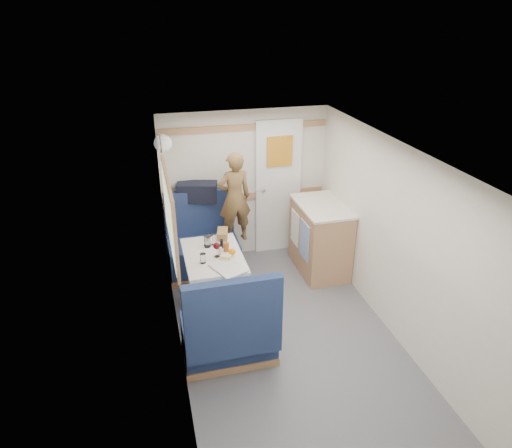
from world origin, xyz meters
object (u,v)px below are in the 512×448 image
object	(u,v)px
tray	(228,268)
cheese_block	(226,257)
tumbler_left	(203,258)
tumbler_right	(210,240)
bench_near	(230,336)
galley_counter	(320,237)
duffel_bag	(197,192)
salt_grinder	(220,252)
beer_glass	(226,247)
wine_glass	(217,246)
bench_far	(203,251)
dome_light	(163,143)
pepper_grinder	(222,244)
person	(234,198)
tumbler_mid	(207,242)
dinette_table	(214,267)
bread_loaf	(222,234)
orange_fruit	(232,252)

from	to	relation	value
tray	cheese_block	world-z (taller)	cheese_block
tumbler_left	tumbler_right	world-z (taller)	tumbler_right
bench_near	tumbler_left	size ratio (longest dim) A/B	9.86
galley_counter	duffel_bag	distance (m)	1.67
tumbler_left	tumbler_right	bearing A→B (deg)	70.52
duffel_bag	salt_grinder	xyz separation A→B (m)	(0.08, -1.16, -0.25)
beer_glass	wine_glass	bearing A→B (deg)	-141.23
wine_glass	duffel_bag	bearing A→B (deg)	91.91
bench_far	duffel_bag	bearing A→B (deg)	91.25
bench_far	tumbler_left	bearing A→B (deg)	-97.28
dome_light	beer_glass	distance (m)	1.38
duffel_bag	pepper_grinder	distance (m)	1.03
person	duffel_bag	world-z (taller)	person
duffel_bag	tumbler_right	xyz separation A→B (m)	(0.01, -0.89, -0.24)
cheese_block	tumbler_mid	bearing A→B (deg)	112.38
tumbler_right	beer_glass	distance (m)	0.24
dinette_table	wine_glass	distance (m)	0.28
wine_glass	salt_grinder	xyz separation A→B (m)	(0.04, 0.01, -0.07)
cheese_block	bench_far	bearing A→B (deg)	96.29
dome_light	pepper_grinder	xyz separation A→B (m)	(0.51, -0.72, -0.98)
wine_glass	tumbler_mid	world-z (taller)	wine_glass
dinette_table	dome_light	bearing A→B (deg)	114.65
dinette_table	pepper_grinder	xyz separation A→B (m)	(0.12, 0.13, 0.20)
galley_counter	wine_glass	distance (m)	1.60
dome_light	salt_grinder	distance (m)	1.41
tumbler_left	person	bearing A→B (deg)	60.22
tumbler_mid	bread_loaf	size ratio (longest dim) A/B	0.56
bench_near	tumbler_right	distance (m)	1.20
orange_fruit	beer_glass	size ratio (longest dim) A/B	0.77
cheese_block	orange_fruit	bearing A→B (deg)	37.55
person	wine_glass	bearing A→B (deg)	58.65
tumbler_right	dome_light	bearing A→B (deg)	122.77
beer_glass	bread_loaf	bearing A→B (deg)	86.55
person	tray	bearing A→B (deg)	67.35
dome_light	pepper_grinder	distance (m)	1.32
tray	pepper_grinder	world-z (taller)	pepper_grinder
dinette_table	cheese_block	bearing A→B (deg)	-53.81
tumbler_right	duffel_bag	bearing A→B (deg)	90.75
bench_far	orange_fruit	world-z (taller)	bench_far
duffel_bag	galley_counter	bearing A→B (deg)	-7.11
tumbler_mid	bread_loaf	bearing A→B (deg)	41.63
dinette_table	galley_counter	size ratio (longest dim) A/B	1.00
dome_light	duffel_bag	distance (m)	0.87
tumbler_left	wine_glass	bearing A→B (deg)	29.57
bench_near	person	world-z (taller)	person
duffel_bag	tray	size ratio (longest dim) A/B	1.40
dome_light	bench_near	bearing A→B (deg)	-77.18
cheese_block	tumbler_mid	world-z (taller)	tumbler_mid
cheese_block	tumbler_right	world-z (taller)	tumbler_right
orange_fruit	pepper_grinder	bearing A→B (deg)	108.71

